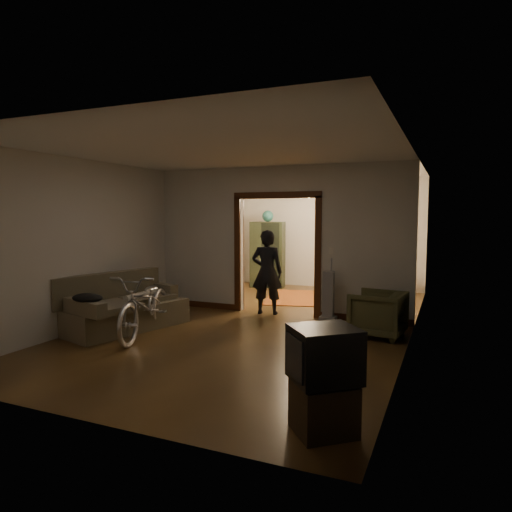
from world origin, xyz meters
The scene contains 24 objects.
floor centered at (0.00, 0.00, 0.00)m, with size 5.00×8.50×0.01m, color #3D2813.
ceiling centered at (0.00, 0.00, 2.80)m, with size 5.00×8.50×0.01m, color white.
wall_back centered at (0.00, 4.25, 1.40)m, with size 5.00×0.02×2.80m, color beige.
wall_left centered at (-2.50, 0.00, 1.40)m, with size 0.02×8.50×2.80m, color beige.
wall_right centered at (2.50, 0.00, 1.40)m, with size 0.02×8.50×2.80m, color beige.
partition_wall centered at (0.00, 0.75, 1.40)m, with size 5.00×0.14×2.80m, color beige.
door_casing centered at (0.00, 0.75, 1.10)m, with size 1.74×0.20×2.32m, color #3D1E0E.
far_window centered at (0.70, 4.21, 1.55)m, with size 0.98×0.06×1.28m, color black.
chandelier centered at (0.00, 2.50, 2.35)m, with size 0.24×0.24×0.24m, color #FFE0A5.
light_switch centered at (1.05, 0.68, 1.25)m, with size 0.08×0.01×0.12m, color silver.
sofa centered at (-1.91, -1.35, 0.46)m, with size 0.91×2.01×0.93m, color brown.
rolled_paper centered at (-1.81, -1.05, 0.53)m, with size 0.10×0.10×0.84m, color beige.
jacket centered at (-1.86, -2.26, 0.68)m, with size 0.48×0.36×0.14m, color black.
bicycle centered at (-1.33, -1.58, 0.50)m, with size 0.66×1.91×1.00m, color silver.
armchair centered at (2.01, -0.18, 0.36)m, with size 0.76×0.79×0.71m, color #454627.
tv_stand centered at (2.05, -3.60, 0.22)m, with size 0.49×0.45×0.45m, color black.
crt_tv centered at (2.05, -3.60, 0.70)m, with size 0.54×0.49×0.47m, color black.
vacuum centered at (1.08, 0.40, 0.46)m, with size 0.28×0.22×0.92m, color gray.
person centered at (-0.18, 0.65, 0.81)m, with size 0.59×0.39×1.61m, color black.
oriental_rug centered at (-0.09, 2.49, 0.01)m, with size 1.51×1.98×0.02m, color maroon.
locker centered at (-1.36, 3.65, 0.85)m, with size 0.85×0.47×1.71m, color #27301D.
globe centered at (-1.36, 3.65, 1.94)m, with size 0.29×0.29×0.29m, color #1E5972.
desk centered at (1.26, 3.81, 0.38)m, with size 1.03×0.58×0.76m, color #321F10.
desk_chair centered at (0.68, 3.23, 0.45)m, with size 0.40×0.40×0.90m, color #321F10.
Camera 1 is at (3.02, -7.35, 1.90)m, focal length 32.00 mm.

